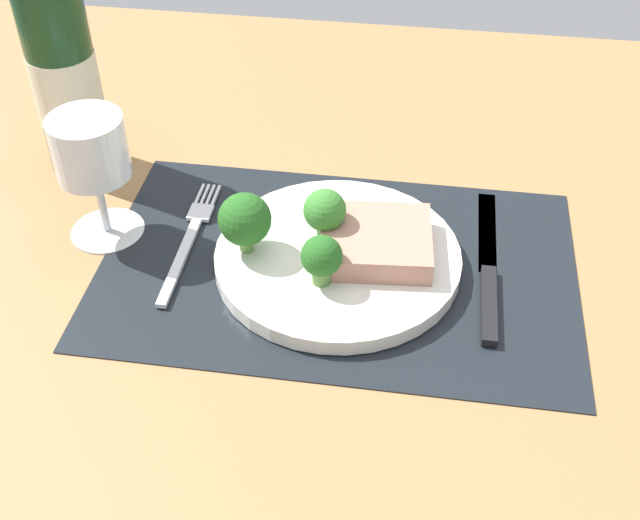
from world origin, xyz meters
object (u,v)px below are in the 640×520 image
object	(u,v)px
fork	(189,239)
plate	(338,258)
steak	(376,241)
knife	(488,273)
wine_bottle	(64,74)
wine_glass	(91,156)

from	to	relation	value
fork	plate	bearing A→B (deg)	-4.89
fork	steak	bearing A→B (deg)	-1.86
knife	wine_bottle	distance (cm)	48.94
steak	plate	bearing A→B (deg)	-169.22
wine_bottle	wine_glass	size ratio (longest dim) A/B	2.27
steak	knife	bearing A→B (deg)	-0.77
plate	fork	size ratio (longest dim) A/B	1.25
fork	wine_bottle	world-z (taller)	wine_bottle
steak	fork	xyz separation A→B (cm)	(-18.96, 0.74, -2.58)
knife	wine_glass	distance (cm)	39.93
plate	fork	world-z (taller)	plate
knife	wine_bottle	size ratio (longest dim) A/B	0.75
steak	knife	distance (cm)	11.36
fork	knife	world-z (taller)	knife
fork	wine_glass	xyz separation A→B (cm)	(-8.90, 0.58, 8.79)
wine_bottle	wine_glass	xyz separation A→B (cm)	(6.99, -11.64, -1.95)
steak	wine_bottle	bearing A→B (deg)	159.59
wine_glass	fork	bearing A→B (deg)	-3.75
knife	wine_bottle	bearing A→B (deg)	163.81
fork	knife	distance (cm)	30.04
knife	fork	bearing A→B (deg)	178.05
plate	knife	world-z (taller)	plate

